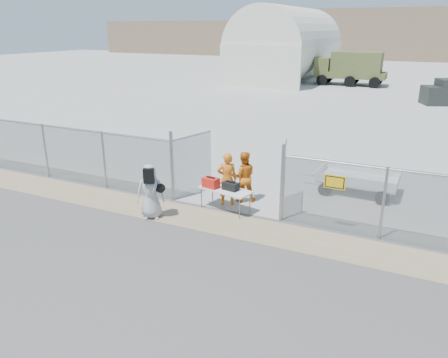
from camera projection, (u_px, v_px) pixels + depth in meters
The scene contains 14 objects.
ground at pixel (195, 234), 13.04m from camera, with size 160.00×160.00×0.00m, color #3E3E3E.
tarmac_inside at pixel (378, 82), 48.82m from camera, with size 160.00×80.00×0.01m, color #A1A19F.
dirt_strip at pixel (211, 221), 13.89m from camera, with size 44.00×1.60×0.01m, color #998262.
distant_hills at pixel (437, 35), 75.97m from camera, with size 140.00×6.00×9.00m, color #7F684F, non-canonical shape.
chain_link_fence at pixel (224, 179), 14.38m from camera, with size 40.00×0.20×2.20m, color gray, non-canonical shape.
quonset_hangar at pixel (288, 43), 49.85m from camera, with size 9.00×18.00×8.00m, color silver, non-canonical shape.
folding_table at pixel (225, 200), 14.59m from camera, with size 1.79×0.74×0.76m, color white, non-canonical shape.
orange_bag at pixel (211, 183), 14.57m from camera, with size 0.52×0.35×0.33m, color red.
black_duffel at pixel (231, 186), 14.36m from camera, with size 0.52×0.31×0.25m, color black.
security_worker_left at pixel (227, 179), 14.86m from camera, with size 0.68×0.45×1.87m, color orange.
security_worker_right at pixel (243, 177), 15.19m from camera, with size 0.88×0.69×1.81m, color orange.
visitor at pixel (151, 191), 13.85m from camera, with size 0.88×0.57×1.80m, color #A5A5A5.
utility_trailer at pixel (358, 182), 16.08m from camera, with size 3.66×1.89×0.89m, color white, non-canonical shape.
military_truck at pixel (351, 69), 45.25m from camera, with size 7.12×2.63×3.40m, color #545B2E, non-canonical shape.
Camera 1 is at (5.84, -10.25, 5.86)m, focal length 35.00 mm.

